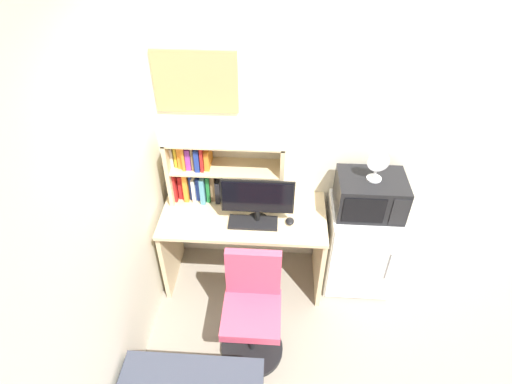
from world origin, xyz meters
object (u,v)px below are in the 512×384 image
Objects in this scene: monitor at (257,199)px; mini_fridge at (359,245)px; wall_corkboard at (195,82)px; microwave at (370,195)px; desk_chair at (252,313)px; desk_fan at (377,165)px; hutch_bookshelf at (208,169)px; keyboard at (253,223)px; computer_mouse at (290,221)px.

mini_fridge is at bearing 9.17° from monitor.
monitor is 0.96m from wall_corkboard.
microwave is 0.57× the size of desk_chair.
desk_fan is at bearing -73.31° from microwave.
monitor reaches higher than mini_fridge.
hutch_bookshelf is 1.12× the size of mini_fridge.
keyboard is 0.92m from microwave.
hutch_bookshelf is 1.42m from mini_fridge.
microwave is at bearing 13.39° from computer_mouse.
mini_fridge is at bearing 123.56° from desk_fan.
hutch_bookshelf is at bearing 173.79° from microwave.
hutch_bookshelf is 1.66× the size of monitor.
wall_corkboard is at bearing 118.85° from hutch_bookshelf.
monitor is 0.91m from desk_fan.
desk_chair is 1.71m from wall_corkboard.
microwave is 0.28m from desk_fan.
keyboard is 0.74× the size of microwave.
wall_corkboard is (-0.44, 0.42, 0.95)m from keyboard.
microwave is at bearing 106.69° from desk_fan.
desk_chair is at bearing -139.85° from microwave.
desk_chair is (-0.86, -0.72, -0.01)m from mini_fridge.
hutch_bookshelf is 1.01× the size of desk_chair.
wall_corkboard reaches higher than microwave.
desk_fan reaches higher than mini_fridge.
wall_corkboard is (-0.72, 0.39, 0.94)m from computer_mouse.
hutch_bookshelf is 1.27m from microwave.
wall_corkboard reaches higher than computer_mouse.
desk_chair is at bearing -64.69° from hutch_bookshelf.
keyboard is (0.38, -0.31, -0.27)m from hutch_bookshelf.
keyboard is at bearing -174.59° from computer_mouse.
wall_corkboard reaches higher than hutch_bookshelf.
microwave is 2.10× the size of desk_fan.
microwave is at bearing -10.53° from wall_corkboard.
monitor is (0.41, -0.28, -0.06)m from hutch_bookshelf.
hutch_bookshelf is at bearing 173.55° from desk_fan.
wall_corkboard reaches higher than mini_fridge.
keyboard is at bearing -136.46° from monitor.
microwave is 0.84× the size of wall_corkboard.
desk_chair is (-0.00, -0.58, -0.59)m from monitor.
keyboard is at bearing -169.48° from desk_fan.
computer_mouse is at bearing -28.43° from wall_corkboard.
desk_fan is (0.00, -0.01, 0.28)m from microwave.
wall_corkboard is (-0.47, 0.97, 1.33)m from desk_chair.
monitor is 0.67× the size of mini_fridge.
desk_chair is (-0.86, -0.72, -0.56)m from microwave.
mini_fridge is at bearing -6.35° from hutch_bookshelf.
desk_fan reaches higher than desk_chair.
hutch_bookshelf is 0.77m from computer_mouse.
mini_fridge reaches higher than computer_mouse.
desk_chair is at bearing -113.64° from computer_mouse.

